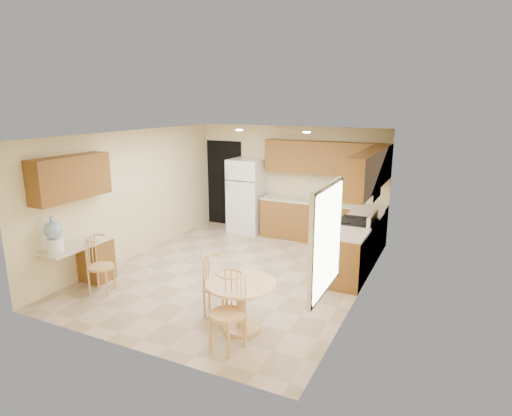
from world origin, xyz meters
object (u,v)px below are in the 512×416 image
at_px(refrigerator, 247,196).
at_px(dining_table, 241,299).
at_px(chair_table_b, 223,308).
at_px(water_crock, 54,236).
at_px(chair_table_a, 212,282).
at_px(stove, 356,244).
at_px(chair_desk, 96,261).

xyz_separation_m(refrigerator, dining_table, (2.00, -4.14, -0.41)).
xyz_separation_m(chair_table_b, water_crock, (-3.10, 0.19, 0.42)).
distance_m(chair_table_a, water_crock, 2.61).
bearing_deg(stove, chair_table_a, -117.33).
relative_size(chair_desk, water_crock, 1.64).
bearing_deg(dining_table, refrigerator, 115.86).
bearing_deg(chair_table_a, water_crock, -94.76).
bearing_deg(refrigerator, chair_desk, -98.24).
distance_m(refrigerator, chair_table_a, 4.24).
height_order(chair_table_b, chair_desk, chair_table_b).
xyz_separation_m(refrigerator, chair_table_b, (2.05, -4.69, -0.27)).
bearing_deg(dining_table, chair_desk, -179.82).
distance_m(stove, dining_table, 3.04).
distance_m(chair_table_b, chair_desk, 2.71).
bearing_deg(dining_table, chair_table_b, -84.88).
bearing_deg(chair_desk, water_crock, -71.43).
bearing_deg(chair_table_b, dining_table, -72.24).
distance_m(refrigerator, chair_table_b, 5.13).
bearing_deg(water_crock, stove, 39.91).
height_order(refrigerator, chair_desk, refrigerator).
bearing_deg(stove, chair_desk, -139.92).
height_order(refrigerator, chair_table_b, refrigerator).
height_order(chair_table_a, chair_table_b, chair_table_b).
distance_m(chair_desk, water_crock, 0.74).
relative_size(chair_table_a, water_crock, 1.53).
bearing_deg(chair_table_a, dining_table, 56.32).
distance_m(chair_table_b, water_crock, 3.14).
height_order(chair_desk, water_crock, water_crock).
relative_size(dining_table, chair_table_a, 1.09).
bearing_deg(dining_table, stove, 73.38).
bearing_deg(dining_table, chair_table_a, 163.11).
height_order(dining_table, water_crock, water_crock).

